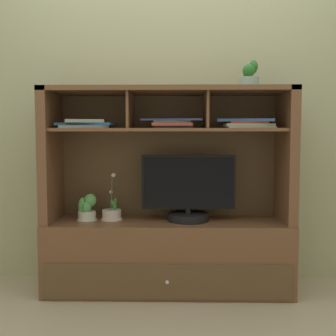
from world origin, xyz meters
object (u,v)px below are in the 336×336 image
(magazine_stack_centre, at_px, (86,124))
(magazine_stack_right, at_px, (172,124))
(potted_orchid, at_px, (112,214))
(potted_succulent, at_px, (249,77))
(media_console, at_px, (168,228))
(magazine_stack_left, at_px, (246,124))
(tv_monitor, at_px, (188,194))
(potted_fern, at_px, (87,209))

(magazine_stack_centre, relative_size, magazine_stack_right, 0.93)
(potted_orchid, bearing_deg, potted_succulent, -1.82)
(media_console, xyz_separation_m, magazine_stack_left, (0.49, -0.05, 0.68))
(tv_monitor, relative_size, potted_orchid, 1.96)
(potted_succulent, bearing_deg, potted_fern, 179.21)
(magazine_stack_right, height_order, potted_succulent, potted_succulent)
(potted_succulent, bearing_deg, tv_monitor, 179.57)
(tv_monitor, xyz_separation_m, magazine_stack_centre, (-0.64, -0.05, 0.44))
(media_console, relative_size, potted_orchid, 5.08)
(magazine_stack_centre, bearing_deg, magazine_stack_right, 4.91)
(media_console, bearing_deg, tv_monitor, -6.23)
(potted_orchid, bearing_deg, tv_monitor, -2.87)
(magazine_stack_right, xyz_separation_m, potted_succulent, (0.49, 0.01, 0.29))
(media_console, height_order, potted_orchid, media_console)
(media_console, bearing_deg, magazine_stack_left, -5.78)
(media_console, height_order, magazine_stack_right, media_console)
(potted_orchid, xyz_separation_m, magazine_stack_centre, (-0.14, -0.08, 0.58))
(potted_orchid, height_order, magazine_stack_left, magazine_stack_left)
(potted_fern, distance_m, magazine_stack_right, 0.79)
(tv_monitor, relative_size, magazine_stack_centre, 1.63)
(potted_fern, xyz_separation_m, magazine_stack_right, (0.55, -0.02, 0.56))
(tv_monitor, xyz_separation_m, magazine_stack_right, (-0.11, -0.01, 0.45))
(magazine_stack_left, bearing_deg, potted_fern, 177.37)
(tv_monitor, relative_size, magazine_stack_right, 1.52)
(tv_monitor, bearing_deg, potted_fern, 179.00)
(tv_monitor, distance_m, magazine_stack_right, 0.46)
(potted_succulent, bearing_deg, potted_orchid, 178.18)
(potted_fern, bearing_deg, magazine_stack_left, -2.63)
(potted_fern, height_order, magazine_stack_right, magazine_stack_right)
(media_console, height_order, potted_succulent, potted_succulent)
(potted_orchid, bearing_deg, media_console, -1.66)
(potted_orchid, distance_m, potted_succulent, 1.25)
(media_console, height_order, magazine_stack_centre, media_console)
(tv_monitor, height_order, potted_fern, tv_monitor)
(potted_orchid, relative_size, potted_fern, 1.76)
(potted_orchid, bearing_deg, magazine_stack_left, -4.02)
(tv_monitor, height_order, magazine_stack_centre, magazine_stack_centre)
(potted_orchid, height_order, potted_succulent, potted_succulent)
(magazine_stack_left, height_order, potted_succulent, potted_succulent)
(potted_succulent, bearing_deg, media_console, 178.08)
(tv_monitor, bearing_deg, potted_succulent, -0.43)
(media_console, xyz_separation_m, magazine_stack_right, (0.02, -0.02, 0.68))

